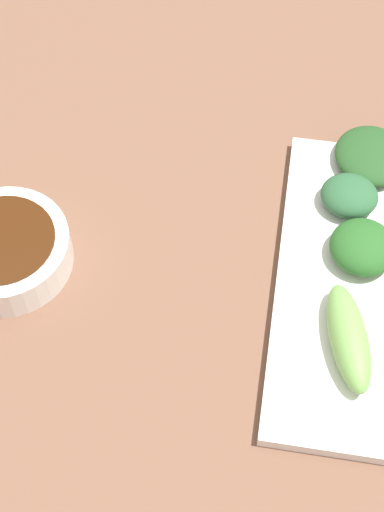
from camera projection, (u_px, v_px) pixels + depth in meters
name	position (u px, v px, depth m)	size (l,w,h in m)	color
tabletop	(203.00, 303.00, 0.62)	(2.10, 2.10, 0.02)	brown
sauce_bowl	(4.00, 249.00, 0.61)	(0.11, 0.11, 0.03)	white
serving_plate	(381.00, 288.00, 0.60)	(0.17, 0.28, 0.01)	white
broccoli_leafy_0	(372.00, 156.00, 0.66)	(0.06, 0.07, 0.02)	#224A21
broccoli_leafy_2	(363.00, 247.00, 0.60)	(0.05, 0.05, 0.03)	#245A22
broccoli_leafy_3	(349.00, 196.00, 0.63)	(0.05, 0.04, 0.02)	#2A5A35
broccoli_stalk_4	(349.00, 337.00, 0.56)	(0.03, 0.09, 0.02)	#6FA44F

